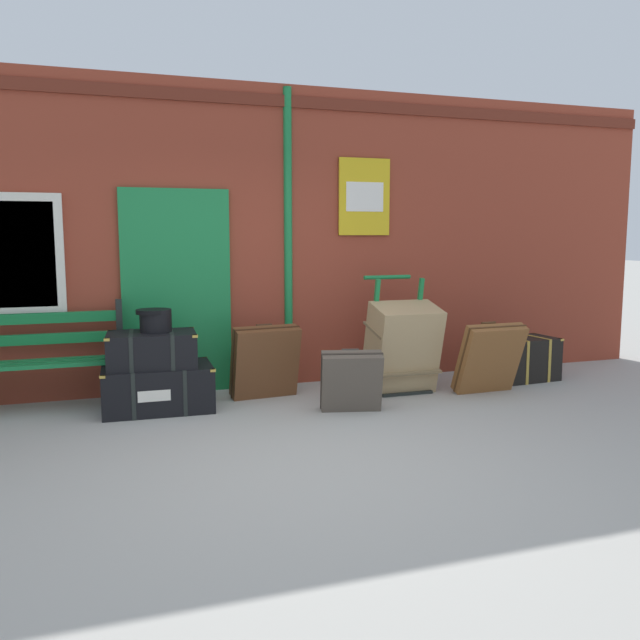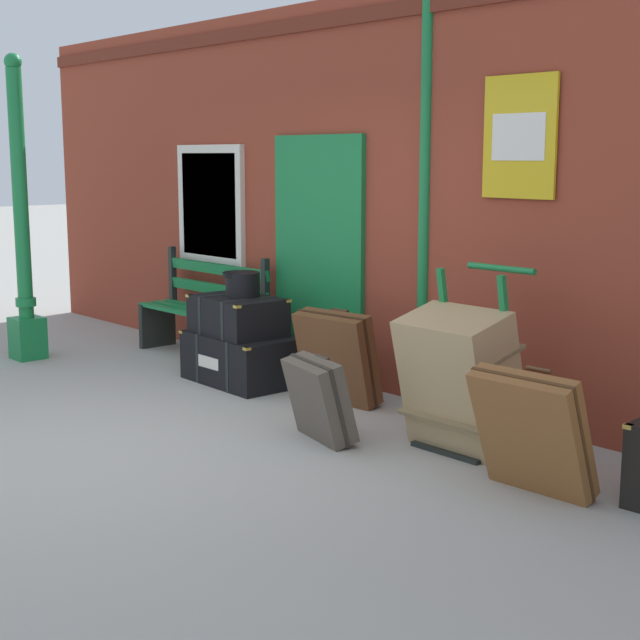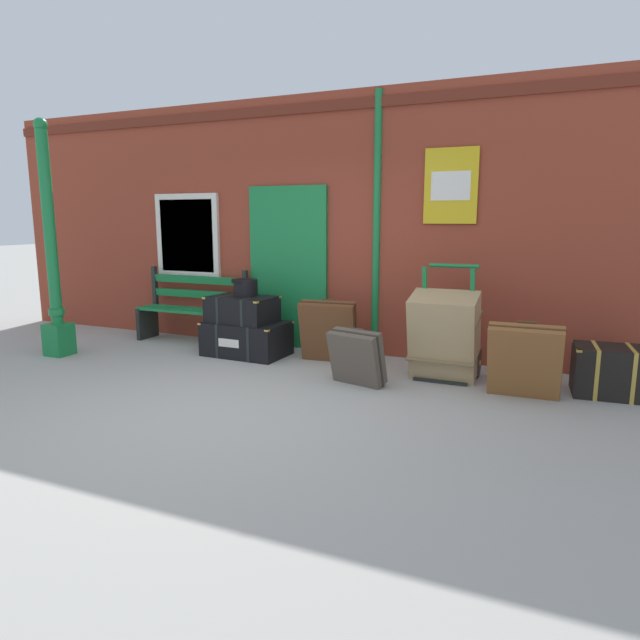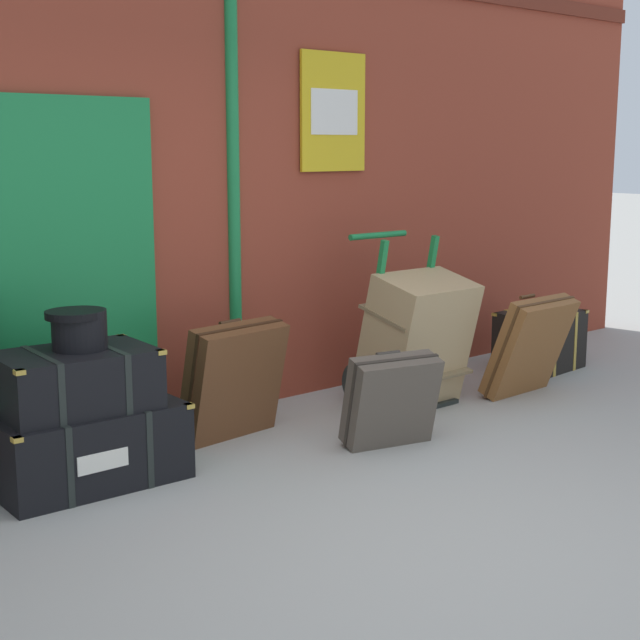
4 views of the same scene
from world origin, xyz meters
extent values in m
plane|color=#A3A099|center=(0.00, 0.00, 0.00)|extent=(60.00, 60.00, 0.00)
cube|color=brown|center=(0.00, 2.60, 1.60)|extent=(10.40, 0.30, 3.20)
cube|color=maroon|center=(0.00, 2.44, 3.02)|extent=(10.40, 0.03, 0.12)
cube|color=#197A3D|center=(-0.55, 2.43, 1.05)|extent=(1.10, 0.05, 2.10)
cube|color=#0F4924|center=(-0.55, 2.41, 1.05)|extent=(0.06, 0.02, 2.10)
cube|color=silver|center=(-2.13, 2.43, 1.45)|extent=(1.04, 0.06, 1.16)
cube|color=silver|center=(-2.13, 2.41, 1.45)|extent=(0.88, 0.02, 1.00)
cylinder|color=#197A3D|center=(0.64, 2.45, 1.60)|extent=(0.09, 0.09, 3.14)
cube|color=gold|center=(1.52, 2.43, 2.05)|extent=(0.60, 0.02, 0.84)
cube|color=white|center=(1.52, 2.41, 2.05)|extent=(0.44, 0.01, 0.32)
cube|color=#197A3D|center=(-2.98, 0.85, 0.20)|extent=(0.28, 0.28, 0.40)
cylinder|color=#197A3D|center=(-2.98, 0.85, 1.56)|extent=(0.14, 0.14, 2.32)
cylinder|color=#197A3D|center=(-2.98, 0.85, 0.55)|extent=(0.19, 0.19, 0.08)
sphere|color=#197A3D|center=(-2.98, 0.85, 2.77)|extent=(0.16, 0.16, 0.16)
cube|color=#197A3D|center=(-1.89, 1.96, 0.45)|extent=(1.60, 0.09, 0.04)
cube|color=#197A3D|center=(-1.89, 2.10, 0.45)|extent=(1.60, 0.09, 0.04)
cube|color=#197A3D|center=(-1.89, 2.24, 0.45)|extent=(1.60, 0.09, 0.04)
cube|color=#197A3D|center=(-1.89, 2.30, 0.65)|extent=(1.60, 0.05, 0.10)
cube|color=#197A3D|center=(-1.89, 2.30, 0.85)|extent=(1.60, 0.05, 0.10)
cube|color=black|center=(-2.65, 2.10, 0.23)|extent=(0.06, 0.40, 0.45)
cube|color=black|center=(-2.65, 2.30, 0.73)|extent=(0.06, 0.06, 0.56)
cube|color=black|center=(-1.13, 2.10, 0.23)|extent=(0.06, 0.40, 0.45)
cube|color=black|center=(-1.13, 2.30, 0.73)|extent=(0.06, 0.06, 0.56)
cube|color=black|center=(-0.83, 1.80, 0.21)|extent=(1.02, 0.67, 0.42)
cube|color=black|center=(-1.05, 1.81, 0.21)|extent=(0.06, 0.65, 0.43)
cube|color=black|center=(-0.60, 1.79, 0.21)|extent=(0.06, 0.65, 0.43)
cube|color=#B79338|center=(-1.32, 1.52, 0.41)|extent=(0.05, 0.05, 0.02)
cube|color=#B79338|center=(-0.36, 1.48, 0.41)|extent=(0.05, 0.05, 0.02)
cube|color=#B79338|center=(-1.30, 2.12, 0.41)|extent=(0.05, 0.05, 0.02)
cube|color=#B79338|center=(-0.34, 2.08, 0.41)|extent=(0.05, 0.05, 0.02)
cube|color=silver|center=(-0.85, 1.48, 0.21)|extent=(0.36, 0.01, 0.10)
cube|color=black|center=(-0.87, 1.78, 0.58)|extent=(0.84, 0.60, 0.32)
cube|color=black|center=(-1.05, 1.80, 0.58)|extent=(0.08, 0.55, 0.33)
cube|color=black|center=(-0.69, 1.77, 0.58)|extent=(0.08, 0.55, 0.33)
cube|color=#B79338|center=(-1.27, 1.56, 0.73)|extent=(0.05, 0.05, 0.02)
cube|color=#B79338|center=(-0.51, 1.51, 0.73)|extent=(0.05, 0.05, 0.02)
cube|color=#B79338|center=(-1.23, 2.06, 0.73)|extent=(0.05, 0.05, 0.02)
cube|color=#B79338|center=(-0.47, 2.01, 0.73)|extent=(0.05, 0.05, 0.02)
cylinder|color=black|center=(-0.82, 1.81, 0.85)|extent=(0.29, 0.29, 0.21)
cylinder|color=black|center=(-0.85, 1.81, 0.93)|extent=(0.31, 0.31, 0.04)
cube|color=black|center=(1.65, 1.67, 0.01)|extent=(0.56, 0.28, 0.03)
cube|color=#197A3D|center=(1.40, 1.87, 0.59)|extent=(0.04, 0.26, 1.19)
cube|color=#197A3D|center=(1.90, 1.87, 0.59)|extent=(0.04, 0.26, 1.19)
cylinder|color=#197A3D|center=(1.65, 2.09, 1.18)|extent=(0.54, 0.04, 0.04)
cylinder|color=black|center=(1.33, 1.93, 0.16)|extent=(0.04, 0.32, 0.32)
cylinder|color=#B79338|center=(1.33, 1.93, 0.16)|extent=(0.07, 0.06, 0.06)
cylinder|color=black|center=(1.97, 1.93, 0.16)|extent=(0.04, 0.32, 0.32)
cylinder|color=#B79338|center=(1.97, 1.93, 0.16)|extent=(0.07, 0.06, 0.06)
cube|color=tan|center=(1.65, 1.69, 0.48)|extent=(0.68, 0.63, 0.96)
cube|color=olive|center=(1.65, 1.69, 0.29)|extent=(0.70, 0.45, 0.13)
cube|color=olive|center=(1.65, 1.69, 0.67)|extent=(0.70, 0.45, 0.13)
cube|color=#51473D|center=(0.87, 1.15, 0.29)|extent=(0.62, 0.44, 0.58)
cylinder|color=#302A24|center=(0.87, 1.18, 0.58)|extent=(0.16, 0.07, 0.03)
cube|color=#2C2721|center=(0.87, 1.15, 0.29)|extent=(0.59, 0.30, 0.55)
cube|color=brown|center=(0.24, 1.91, 0.37)|extent=(0.70, 0.40, 0.74)
cylinder|color=#3A2112|center=(0.24, 1.94, 0.74)|extent=(0.16, 0.04, 0.03)
cube|color=#351E10|center=(0.24, 1.91, 0.37)|extent=(0.69, 0.25, 0.72)
cube|color=brown|center=(2.47, 1.34, 0.37)|extent=(0.67, 0.42, 0.74)
cylinder|color=#4F3018|center=(2.47, 1.38, 0.73)|extent=(0.16, 0.03, 0.03)
cube|color=#482C16|center=(2.47, 1.34, 0.37)|extent=(0.68, 0.31, 0.71)
cube|color=#B79338|center=(2.94, 1.56, 0.47)|extent=(0.05, 0.05, 0.02)
camera|label=1|loc=(-1.33, -4.45, 1.65)|focal=37.19mm
camera|label=2|loc=(5.49, -3.00, 1.92)|focal=52.93mm
camera|label=3|loc=(2.74, -4.03, 1.69)|focal=31.10mm
camera|label=4|loc=(-3.02, -2.75, 1.81)|focal=52.58mm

